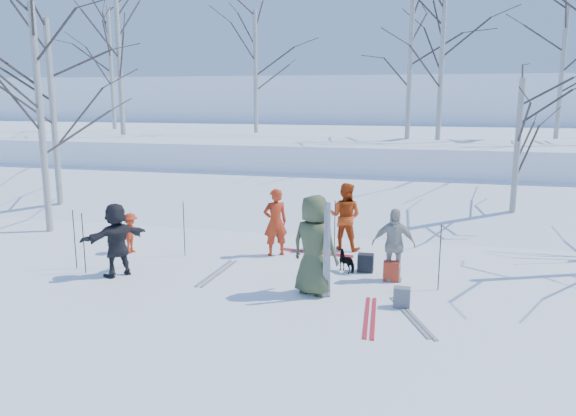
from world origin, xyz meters
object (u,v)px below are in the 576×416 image
(skier_redor_behind, at_px, (345,216))
(backpack_red, at_px, (391,271))
(skier_grey_west, at_px, (116,240))
(skier_cream_east, at_px, (393,245))
(backpack_dark, at_px, (366,263))
(skier_olive_center, at_px, (314,245))
(skier_red_seated, at_px, (131,233))
(backpack_grey, at_px, (402,297))
(skier_red_north, at_px, (275,222))
(dog, at_px, (348,261))

(skier_redor_behind, xyz_separation_m, backpack_red, (1.31, -2.22, -0.64))
(skier_grey_west, bearing_deg, skier_redor_behind, 161.18)
(skier_cream_east, relative_size, backpack_dark, 3.85)
(skier_olive_center, distance_m, skier_redor_behind, 3.38)
(skier_grey_west, height_order, backpack_red, skier_grey_west)
(skier_olive_center, height_order, backpack_dark, skier_olive_center)
(skier_redor_behind, bearing_deg, skier_red_seated, 28.76)
(skier_cream_east, height_order, backpack_dark, skier_cream_east)
(skier_olive_center, bearing_deg, backpack_grey, -172.03)
(skier_olive_center, distance_m, backpack_red, 1.98)
(backpack_grey, bearing_deg, skier_redor_behind, 113.38)
(skier_cream_east, height_order, skier_grey_west, skier_grey_west)
(skier_red_seated, height_order, backpack_grey, skier_red_seated)
(skier_cream_east, bearing_deg, backpack_red, -115.61)
(skier_redor_behind, distance_m, backpack_red, 2.65)
(skier_redor_behind, bearing_deg, skier_red_north, 42.60)
(skier_olive_center, xyz_separation_m, skier_cream_east, (1.44, 1.22, -0.21))
(skier_olive_center, xyz_separation_m, dog, (0.44, 1.55, -0.75))
(skier_red_north, xyz_separation_m, backpack_grey, (3.15, -2.75, -0.63))
(dog, height_order, backpack_dark, dog)
(skier_cream_east, distance_m, backpack_dark, 0.94)
(skier_red_seated, bearing_deg, backpack_grey, -95.98)
(skier_red_seated, distance_m, backpack_dark, 5.80)
(backpack_red, bearing_deg, skier_red_seated, 174.39)
(skier_olive_center, relative_size, backpack_grey, 5.17)
(skier_red_seated, xyz_separation_m, backpack_red, (6.38, -0.63, -0.29))
(backpack_grey, bearing_deg, skier_cream_east, 99.91)
(backpack_grey, bearing_deg, skier_grey_west, 176.15)
(skier_red_seated, relative_size, backpack_red, 2.37)
(skier_red_north, relative_size, backpack_dark, 4.10)
(skier_cream_east, bearing_deg, backpack_dark, 138.50)
(backpack_grey, relative_size, backpack_dark, 0.95)
(backpack_dark, bearing_deg, backpack_grey, -65.93)
(skier_red_north, distance_m, backpack_red, 3.19)
(skier_redor_behind, bearing_deg, backpack_red, 131.76)
(skier_red_seated, bearing_deg, skier_cream_east, -83.50)
(skier_cream_east, relative_size, dog, 2.75)
(skier_red_north, relative_size, backpack_red, 3.91)
(skier_red_seated, bearing_deg, backpack_red, -84.10)
(skier_cream_east, height_order, dog, skier_cream_east)
(skier_grey_west, bearing_deg, backpack_dark, 141.52)
(backpack_dark, bearing_deg, skier_redor_behind, 112.57)
(skier_redor_behind, bearing_deg, dog, 111.58)
(skier_cream_east, bearing_deg, skier_grey_west, -175.13)
(backpack_dark, bearing_deg, skier_cream_east, -35.22)
(backpack_red, distance_m, backpack_dark, 0.77)
(skier_olive_center, height_order, skier_cream_east, skier_olive_center)
(dog, relative_size, backpack_dark, 1.40)
(skier_red_north, relative_size, dog, 2.93)
(skier_red_seated, distance_m, skier_cream_east, 6.43)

